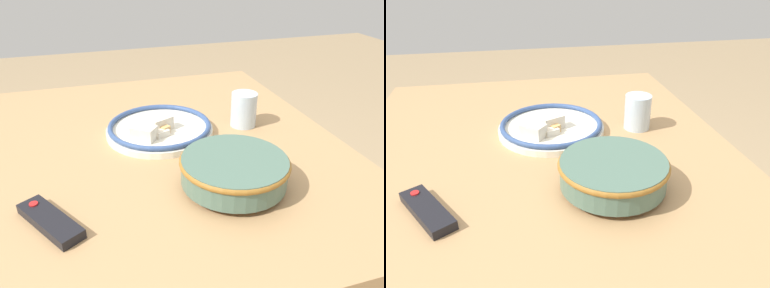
% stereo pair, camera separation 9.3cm
% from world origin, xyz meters
% --- Properties ---
extents(dining_table, '(1.10, 1.00, 0.71)m').
position_xyz_m(dining_table, '(0.00, 0.00, 0.63)').
color(dining_table, tan).
rests_on(dining_table, ground_plane).
extents(noodle_bowl, '(0.24, 0.24, 0.07)m').
position_xyz_m(noodle_bowl, '(-0.24, -0.13, 0.75)').
color(noodle_bowl, '#4C6B5B').
rests_on(noodle_bowl, dining_table).
extents(food_plate, '(0.30, 0.30, 0.06)m').
position_xyz_m(food_plate, '(0.06, -0.03, 0.73)').
color(food_plate, silver).
rests_on(food_plate, dining_table).
extents(tv_remote, '(0.17, 0.13, 0.02)m').
position_xyz_m(tv_remote, '(-0.26, 0.25, 0.72)').
color(tv_remote, black).
rests_on(tv_remote, dining_table).
extents(drinking_glass, '(0.08, 0.08, 0.10)m').
position_xyz_m(drinking_glass, '(0.05, -0.28, 0.76)').
color(drinking_glass, silver).
rests_on(drinking_glass, dining_table).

